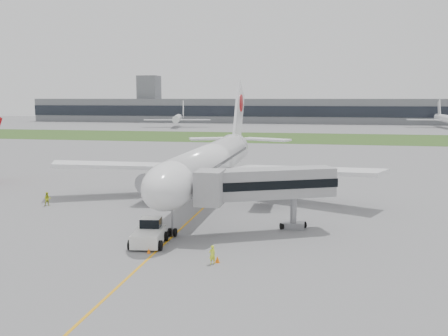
% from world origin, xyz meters
% --- Properties ---
extents(ground, '(600.00, 600.00, 0.00)m').
position_xyz_m(ground, '(0.00, 0.00, 0.00)').
color(ground, gray).
rests_on(ground, ground).
extents(apron_markings, '(70.00, 70.00, 0.04)m').
position_xyz_m(apron_markings, '(0.00, -5.00, 0.00)').
color(apron_markings, orange).
rests_on(apron_markings, ground).
extents(grass_strip, '(600.00, 50.00, 0.02)m').
position_xyz_m(grass_strip, '(0.00, 120.00, 0.01)').
color(grass_strip, '#395821').
rests_on(grass_strip, ground).
extents(terminal_building, '(320.00, 22.30, 14.00)m').
position_xyz_m(terminal_building, '(0.00, 229.87, 7.00)').
color(terminal_building, gray).
rests_on(terminal_building, ground).
extents(control_tower, '(12.00, 12.00, 56.00)m').
position_xyz_m(control_tower, '(-90.00, 232.00, 0.00)').
color(control_tower, gray).
rests_on(control_tower, ground).
extents(airliner, '(48.13, 53.95, 17.88)m').
position_xyz_m(airliner, '(0.00, 4.87, 5.66)').
color(airliner, white).
rests_on(airliner, ground).
extents(pushback_tug, '(3.80, 5.14, 2.47)m').
position_xyz_m(pushback_tug, '(-1.45, -18.08, 1.14)').
color(pushback_tug, white).
rests_on(pushback_tug, ground).
extents(jet_bridge, '(14.66, 10.10, 7.13)m').
position_xyz_m(jet_bridge, '(8.90, -11.63, 5.28)').
color(jet_bridge, gray).
rests_on(jet_bridge, ground).
extents(safety_cone_left, '(0.35, 0.35, 0.48)m').
position_xyz_m(safety_cone_left, '(-0.50, -20.94, 0.24)').
color(safety_cone_left, orange).
rests_on(safety_cone_left, ground).
extents(safety_cone_right, '(0.44, 0.44, 0.61)m').
position_xyz_m(safety_cone_right, '(6.37, -22.29, 0.31)').
color(safety_cone_right, orange).
rests_on(safety_cone_right, ground).
extents(ground_crew_near, '(0.73, 0.72, 1.70)m').
position_xyz_m(ground_crew_near, '(6.00, -22.74, 0.85)').
color(ground_crew_near, '#E3FF2A').
rests_on(ground_crew_near, ground).
extents(ground_crew_far, '(1.16, 1.12, 1.88)m').
position_xyz_m(ground_crew_far, '(-20.98, -3.71, 0.94)').
color(ground_crew_far, '#B8C721').
rests_on(ground_crew_far, ground).
extents(distant_aircraft_left, '(38.83, 35.95, 12.62)m').
position_xyz_m(distant_aircraft_left, '(-55.72, 176.24, 0.00)').
color(distant_aircraft_left, white).
rests_on(distant_aircraft_left, ground).
extents(distant_aircraft_right, '(35.01, 30.99, 13.24)m').
position_xyz_m(distant_aircraft_right, '(73.75, 196.53, 0.00)').
color(distant_aircraft_right, white).
rests_on(distant_aircraft_right, ground).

